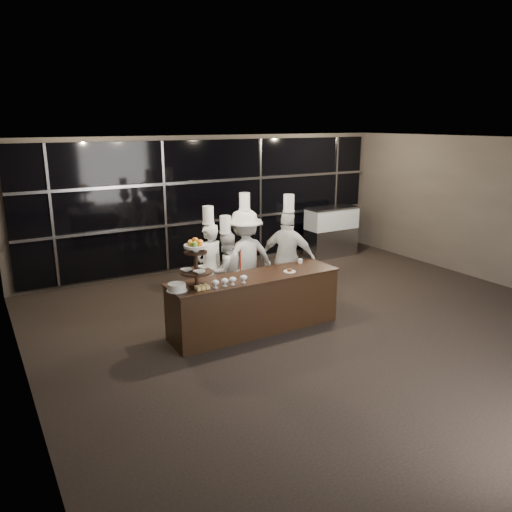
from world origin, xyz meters
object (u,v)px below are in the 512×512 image
chef_a (209,266)px  chef_d (288,258)px  chef_b (226,271)px  layer_cake (177,287)px  buffet_counter (255,303)px  display_stand (196,259)px  chef_c (245,258)px  display_case (331,229)px

chef_a → chef_d: chef_d is taller
chef_b → chef_d: chef_d is taller
chef_a → chef_d: 1.44m
layer_cake → chef_a: (1.07, 1.18, -0.14)m
buffet_counter → display_stand: bearing=-180.0°
chef_b → chef_c: (0.40, 0.03, 0.17)m
chef_d → buffet_counter: bearing=-147.0°
chef_d → layer_cake: bearing=-162.4°
chef_a → chef_c: 0.70m
display_stand → chef_d: 2.29m
layer_cake → buffet_counter: bearing=2.1°
display_stand → layer_cake: (-0.33, -0.05, -0.37)m
display_stand → display_case: bearing=31.5°
buffet_counter → chef_d: (1.13, 0.73, 0.42)m
display_stand → layer_cake: 0.50m
buffet_counter → layer_cake: bearing=-177.9°
chef_b → chef_c: 0.44m
display_stand → chef_b: size_ratio=0.43×
buffet_counter → chef_b: chef_b is taller
display_case → chef_c: 4.08m
layer_cake → chef_b: (1.36, 1.12, -0.25)m
chef_c → buffet_counter: bearing=-111.6°
buffet_counter → display_case: bearing=37.4°
display_case → chef_c: bearing=-151.1°
buffet_counter → chef_c: chef_c is taller
chef_c → chef_d: bearing=-27.6°
chef_a → chef_b: bearing=-11.7°
chef_a → chef_c: size_ratio=0.91×
buffet_counter → display_case: display_case is taller
display_stand → chef_c: 1.86m
chef_a → chef_c: bearing=-2.9°
buffet_counter → chef_c: 1.25m
display_stand → chef_c: bearing=37.3°
display_case → display_stand: bearing=-148.5°
buffet_counter → display_stand: (-1.00, -0.00, 0.87)m
display_stand → chef_a: 1.44m
layer_cake → chef_a: chef_a is taller
display_stand → chef_d: bearing=19.0°
display_stand → chef_d: chef_d is taller
buffet_counter → chef_a: (-0.26, 1.13, 0.36)m
display_case → chef_c: (-3.57, -1.97, 0.21)m
display_case → chef_d: size_ratio=0.64×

